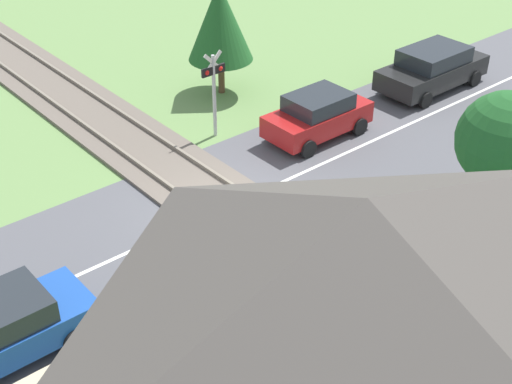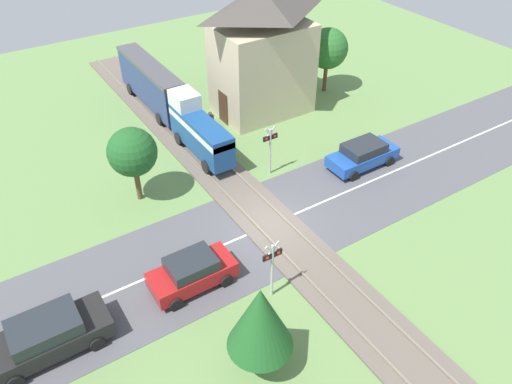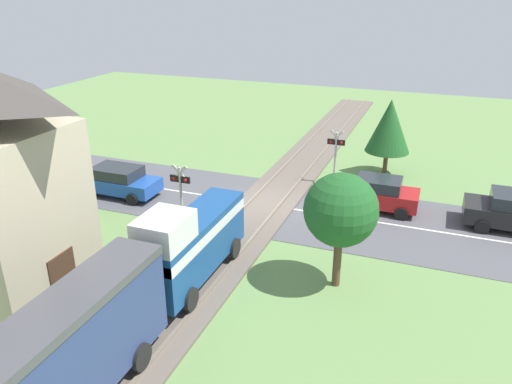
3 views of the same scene
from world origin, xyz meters
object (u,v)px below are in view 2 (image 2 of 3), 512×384
at_px(train, 169,100).
at_px(car_near_crossing, 192,272).
at_px(car_behind_queue, 48,335).
at_px(station_building, 262,56).
at_px(crossing_signal_east_approach, 270,144).
at_px(pedestrian_by_station, 211,125).
at_px(crossing_signal_west_approach, 272,263).
at_px(car_far_side, 363,154).

xyz_separation_m(train, car_near_crossing, (-4.98, -12.89, -1.07)).
bearing_deg(car_behind_queue, station_building, 34.05).
xyz_separation_m(train, station_building, (6.09, -1.36, 2.00)).
xyz_separation_m(car_near_crossing, crossing_signal_east_approach, (7.41, 5.14, 1.11)).
relative_size(station_building, pedestrian_by_station, 4.77).
bearing_deg(crossing_signal_west_approach, car_near_crossing, 138.43).
bearing_deg(station_building, crossing_signal_west_approach, -121.74).
bearing_deg(train, station_building, -12.64).
bearing_deg(car_near_crossing, station_building, 46.16).
distance_m(crossing_signal_west_approach, crossing_signal_east_approach, 8.85).
bearing_deg(crossing_signal_west_approach, crossing_signal_east_approach, 56.63).
height_order(train, pedestrian_by_station, train).
xyz_separation_m(car_near_crossing, car_behind_queue, (-5.98, 0.00, 0.04)).
bearing_deg(crossing_signal_east_approach, car_behind_queue, -159.02).
height_order(car_far_side, pedestrian_by_station, pedestrian_by_station).
height_order(car_behind_queue, crossing_signal_west_approach, crossing_signal_west_approach).
xyz_separation_m(crossing_signal_west_approach, pedestrian_by_station, (4.06, 12.73, -1.15)).
distance_m(car_near_crossing, crossing_signal_east_approach, 9.08).
xyz_separation_m(car_behind_queue, crossing_signal_west_approach, (8.53, -2.26, 1.07)).
height_order(car_near_crossing, car_far_side, car_near_crossing).
bearing_deg(car_behind_queue, train, 49.61).
height_order(crossing_signal_east_approach, pedestrian_by_station, crossing_signal_east_approach).
relative_size(car_far_side, crossing_signal_west_approach, 1.40).
bearing_deg(train, car_far_side, -53.99).
height_order(crossing_signal_west_approach, station_building, station_building).
height_order(car_far_side, crossing_signal_west_approach, crossing_signal_west_approach).
bearing_deg(crossing_signal_east_approach, car_far_side, -25.00).
relative_size(car_far_side, crossing_signal_east_approach, 1.40).
distance_m(crossing_signal_east_approach, station_building, 7.62).
distance_m(train, station_building, 6.55).
bearing_deg(crossing_signal_west_approach, train, 80.87).
xyz_separation_m(train, crossing_signal_west_approach, (-2.43, -15.14, 0.04)).
bearing_deg(crossing_signal_east_approach, train, 107.43).
height_order(train, station_building, station_building).
relative_size(train, car_behind_queue, 3.02).
height_order(car_near_crossing, station_building, station_building).
distance_m(car_far_side, crossing_signal_east_approach, 5.46).
bearing_deg(pedestrian_by_station, crossing_signal_west_approach, -107.68).
bearing_deg(car_far_side, car_behind_queue, -171.02).
bearing_deg(car_far_side, crossing_signal_west_approach, -152.12).
bearing_deg(car_far_side, station_building, 97.80).
bearing_deg(car_far_side, train, 126.01).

